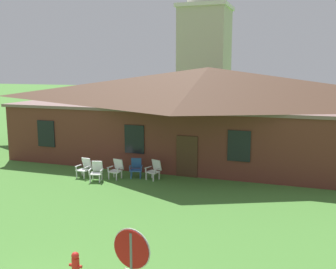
% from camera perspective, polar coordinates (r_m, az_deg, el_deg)
% --- Properties ---
extents(brick_building, '(22.72, 10.40, 5.48)m').
position_cam_1_polar(brick_building, '(24.32, 5.79, 3.36)').
color(brick_building, brown).
rests_on(brick_building, ground).
extents(dome_tower, '(5.18, 5.18, 17.44)m').
position_cam_1_polar(dome_tower, '(42.09, 5.38, 13.03)').
color(dome_tower, '#BCB29E').
rests_on(dome_tower, ground).
extents(stop_sign, '(0.80, 0.16, 2.54)m').
position_cam_1_polar(stop_sign, '(7.83, -5.29, -18.47)').
color(stop_sign, slate).
rests_on(stop_sign, ground).
extents(lawn_chair_by_porch, '(0.70, 0.73, 0.96)m').
position_cam_1_polar(lawn_chair_by_porch, '(20.29, -12.03, -4.68)').
color(lawn_chair_by_porch, white).
rests_on(lawn_chair_by_porch, ground).
extents(lawn_chair_near_door, '(0.74, 0.78, 0.96)m').
position_cam_1_polar(lawn_chair_near_door, '(19.54, -10.34, -5.19)').
color(lawn_chair_near_door, white).
rests_on(lawn_chair_near_door, ground).
extents(lawn_chair_left_end, '(0.70, 0.74, 0.96)m').
position_cam_1_polar(lawn_chair_left_end, '(19.78, -7.49, -4.92)').
color(lawn_chair_left_end, white).
rests_on(lawn_chair_left_end, ground).
extents(lawn_chair_middle, '(0.76, 0.81, 0.96)m').
position_cam_1_polar(lawn_chair_middle, '(19.89, -4.66, -4.79)').
color(lawn_chair_middle, '#2D5693').
rests_on(lawn_chair_middle, ground).
extents(lawn_chair_right_end, '(0.76, 0.82, 0.96)m').
position_cam_1_polar(lawn_chair_right_end, '(19.49, -2.01, -5.06)').
color(lawn_chair_right_end, silver).
rests_on(lawn_chair_right_end, ground).
extents(fire_hydrant, '(0.36, 0.28, 0.79)m').
position_cam_1_polar(fire_hydrant, '(11.00, -13.27, -18.23)').
color(fire_hydrant, red).
rests_on(fire_hydrant, ground).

